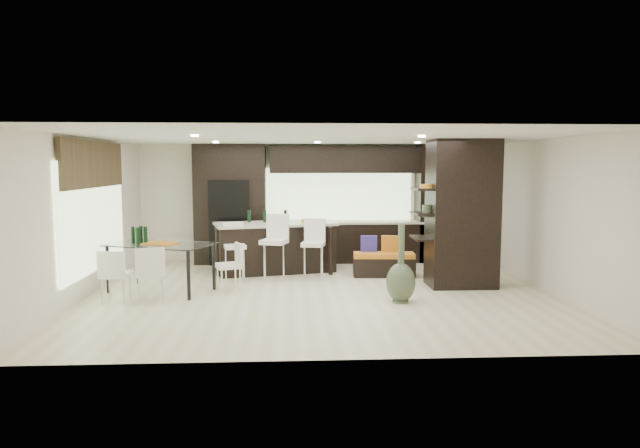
{
  "coord_description": "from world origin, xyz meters",
  "views": [
    {
      "loc": [
        -0.57,
        -9.85,
        2.25
      ],
      "look_at": [
        0.0,
        0.6,
        1.15
      ],
      "focal_mm": 32.0,
      "sensor_mm": 36.0,
      "label": 1
    }
  ],
  "objects": [
    {
      "name": "back_cabinetry",
      "position": [
        0.5,
        3.17,
        1.35
      ],
      "size": [
        6.8,
        0.68,
        2.7
      ],
      "primitive_type": "cube",
      "color": "black",
      "rests_on": "ground"
    },
    {
      "name": "refrigerator",
      "position": [
        -1.9,
        3.12,
        0.95
      ],
      "size": [
        0.9,
        0.68,
        1.9
      ],
      "primitive_type": "cube",
      "color": "black",
      "rests_on": "ground"
    },
    {
      "name": "floor_vase",
      "position": [
        1.25,
        -0.78,
        0.65
      ],
      "size": [
        0.58,
        0.58,
        1.3
      ],
      "primitive_type": null,
      "rotation": [
        0.0,
        0.0,
        -0.26
      ],
      "color": "#47553D",
      "rests_on": "ground"
    },
    {
      "name": "back_wall",
      "position": [
        0.0,
        3.5,
        1.35
      ],
      "size": [
        8.0,
        0.02,
        2.7
      ],
      "primitive_type": "cube",
      "color": "white",
      "rests_on": "ground"
    },
    {
      "name": "stool_right",
      "position": [
        -0.1,
        1.19,
        0.48
      ],
      "size": [
        0.5,
        0.5,
        0.95
      ],
      "primitive_type": "cube",
      "rotation": [
        0.0,
        0.0,
        -0.21
      ],
      "color": "white",
      "rests_on": "ground"
    },
    {
      "name": "stone_accent",
      "position": [
        -3.93,
        0.2,
        2.25
      ],
      "size": [
        0.08,
        3.0,
        0.8
      ],
      "primitive_type": "cube",
      "color": "brown",
      "rests_on": "left_wall"
    },
    {
      "name": "bench",
      "position": [
        1.33,
        1.4,
        0.24
      ],
      "size": [
        1.26,
        0.56,
        0.47
      ],
      "primitive_type": "cube",
      "rotation": [
        0.0,
        0.0,
        -0.07
      ],
      "color": "black",
      "rests_on": "ground"
    },
    {
      "name": "stool_left",
      "position": [
        -1.63,
        1.2,
        0.45
      ],
      "size": [
        0.48,
        0.48,
        0.9
      ],
      "primitive_type": "cube",
      "rotation": [
        0.0,
        0.0,
        0.24
      ],
      "color": "white",
      "rests_on": "ground"
    },
    {
      "name": "partition_column",
      "position": [
        2.6,
        0.4,
        1.35
      ],
      "size": [
        1.2,
        0.8,
        2.7
      ],
      "primitive_type": "cube",
      "color": "black",
      "rests_on": "ground"
    },
    {
      "name": "chair_end",
      "position": [
        -1.65,
        0.23,
        0.39
      ],
      "size": [
        0.54,
        0.54,
        0.78
      ],
      "primitive_type": "cube",
      "rotation": [
        0.0,
        0.0,
        1.92
      ],
      "color": "white",
      "rests_on": "ground"
    },
    {
      "name": "ceiling",
      "position": [
        0.0,
        0.0,
        2.7
      ],
      "size": [
        8.0,
        7.0,
        0.02
      ],
      "primitive_type": "cube",
      "color": "white",
      "rests_on": "ground"
    },
    {
      "name": "ceiling_spots",
      "position": [
        0.0,
        0.25,
        2.68
      ],
      "size": [
        4.0,
        3.0,
        0.02
      ],
      "primitive_type": "cube",
      "color": "white",
      "rests_on": "ceiling"
    },
    {
      "name": "kitchen_island",
      "position": [
        -0.87,
        2.04,
        0.52
      ],
      "size": [
        2.67,
        1.62,
        1.04
      ],
      "primitive_type": "cube",
      "rotation": [
        0.0,
        0.0,
        0.24
      ],
      "color": "black",
      "rests_on": "ground"
    },
    {
      "name": "window_back",
      "position": [
        0.6,
        3.46,
        1.55
      ],
      "size": [
        3.4,
        0.04,
        1.2
      ],
      "primitive_type": "cube",
      "color": "#B2D199",
      "rests_on": "back_wall"
    },
    {
      "name": "chair_far",
      "position": [
        -3.39,
        -0.57,
        0.4
      ],
      "size": [
        0.46,
        0.46,
        0.81
      ],
      "primitive_type": "cube",
      "rotation": [
        0.0,
        0.0,
        -0.05
      ],
      "color": "white",
      "rests_on": "ground"
    },
    {
      "name": "chair_near",
      "position": [
        -2.83,
        -0.58,
        0.43
      ],
      "size": [
        0.56,
        0.56,
        0.86
      ],
      "primitive_type": "cube",
      "rotation": [
        0.0,
        0.0,
        0.24
      ],
      "color": "white",
      "rests_on": "ground"
    },
    {
      "name": "stool_mid",
      "position": [
        -0.87,
        1.17,
        0.52
      ],
      "size": [
        0.58,
        0.58,
        1.03
      ],
      "primitive_type": "cube",
      "rotation": [
        0.0,
        0.0,
        -0.34
      ],
      "color": "white",
      "rests_on": "ground"
    },
    {
      "name": "ground",
      "position": [
        0.0,
        0.0,
        0.0
      ],
      "size": [
        8.0,
        8.0,
        0.0
      ],
      "primitive_type": "plane",
      "color": "#F2E6B9",
      "rests_on": "ground"
    },
    {
      "name": "window_left",
      "position": [
        -3.96,
        0.2,
        1.35
      ],
      "size": [
        0.04,
        3.2,
        1.9
      ],
      "primitive_type": "cube",
      "color": "#B2D199",
      "rests_on": "left_wall"
    },
    {
      "name": "right_wall",
      "position": [
        4.0,
        0.0,
        1.35
      ],
      "size": [
        0.02,
        7.0,
        2.7
      ],
      "primitive_type": "cube",
      "color": "white",
      "rests_on": "ground"
    },
    {
      "name": "dining_table",
      "position": [
        -2.83,
        0.23,
        0.43
      ],
      "size": [
        2.02,
        1.59,
        0.86
      ],
      "primitive_type": "cube",
      "rotation": [
        0.0,
        0.0,
        -0.38
      ],
      "color": "white",
      "rests_on": "ground"
    },
    {
      "name": "left_wall",
      "position": [
        -4.0,
        0.0,
        1.35
      ],
      "size": [
        0.02,
        7.0,
        2.7
      ],
      "primitive_type": "cube",
      "color": "white",
      "rests_on": "ground"
    }
  ]
}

